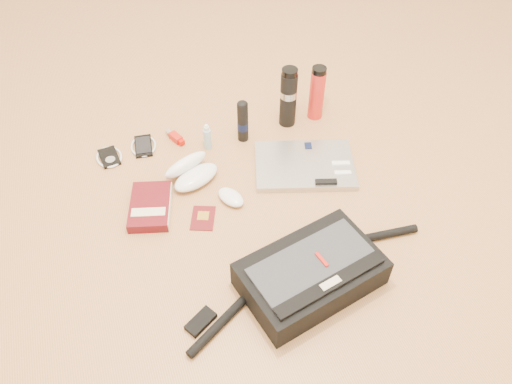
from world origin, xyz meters
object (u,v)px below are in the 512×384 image
at_px(laptop, 305,165).
at_px(thermos_red, 317,93).
at_px(messenger_bag, 310,274).
at_px(thermos_black, 288,97).
at_px(book, 151,206).

xyz_separation_m(laptop, thermos_red, (0.17, 0.27, 0.10)).
distance_m(messenger_bag, laptop, 0.51).
bearing_deg(laptop, thermos_red, 77.26).
relative_size(messenger_bag, thermos_black, 3.26).
distance_m(laptop, book, 0.59).
height_order(book, thermos_red, thermos_red).
bearing_deg(thermos_black, messenger_bag, -107.54).
distance_m(messenger_bag, thermos_black, 0.78).
bearing_deg(thermos_black, book, -155.96).
xyz_separation_m(laptop, book, (-0.59, -0.01, 0.01)).
relative_size(book, thermos_red, 1.02).
relative_size(laptop, book, 1.80).
xyz_separation_m(messenger_bag, book, (-0.39, 0.46, -0.03)).
bearing_deg(laptop, book, -160.65).
bearing_deg(thermos_red, messenger_bag, -115.86).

